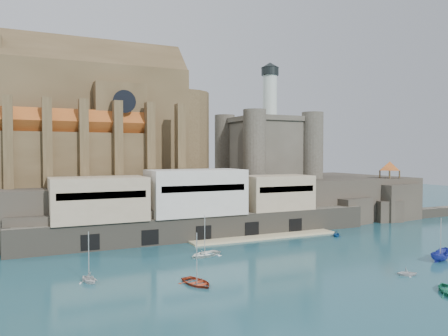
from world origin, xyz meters
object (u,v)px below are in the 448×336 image
castle_keep (267,144)px  boat_2 (440,260)px  church (103,125)px  pavilion (390,167)px  boat_1 (407,275)px  boat_0 (197,284)px

castle_keep → boat_2: bearing=-88.9°
church → pavilion: church is taller
church → boat_1: bearing=-60.9°
church → boat_2: bearing=-50.8°
boat_0 → boat_2: bearing=-18.5°
church → boat_2: 68.70m
pavilion → boat_2: pavilion is taller
castle_keep → pavilion: bearing=-30.2°
boat_1 → boat_0: bearing=98.4°
boat_0 → boat_1: boat_0 is taller
church → castle_keep: size_ratio=1.60×
boat_0 → boat_1: 27.78m
church → boat_1: church is taller
church → boat_2: size_ratio=9.13×
boat_1 → castle_keep: bearing=14.6°
castle_keep → boat_0: size_ratio=5.65×
church → boat_1: size_ratio=17.53×
church → boat_2: (41.14, -50.37, -22.13)m
boat_1 → boat_2: size_ratio=0.52×
church → castle_keep: (40.21, -0.78, -3.81)m
church → pavilion: size_ratio=7.34×
church → boat_0: church is taller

